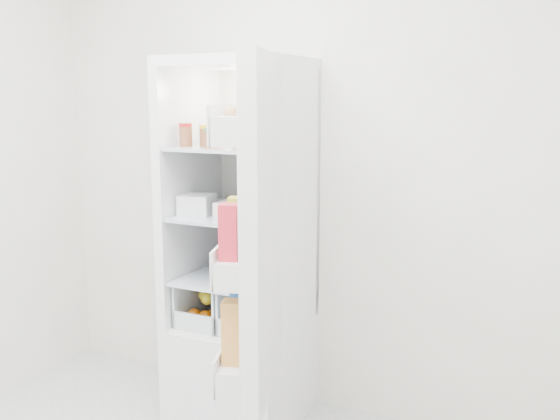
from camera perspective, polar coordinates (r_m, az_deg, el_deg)
The scene contains 21 objects.
room_walls at distance 1.90m, azimuth -16.84°, elevation 9.17°, with size 3.02×3.02×2.61m.
refrigerator at distance 3.18m, azimuth -3.22°, elevation -7.15°, with size 0.60×0.60×1.80m.
shelf_low at distance 3.11m, azimuth -3.80°, elevation -6.13°, with size 0.49×0.53×0.01m, color silver.
shelf_mid at distance 3.03m, azimuth -3.86°, elevation -0.50°, with size 0.49×0.53×0.01m, color silver.
shelf_top at distance 2.99m, azimuth -3.94°, elevation 5.72°, with size 0.49×0.53×0.01m, color silver.
crisper_left at distance 3.20m, azimuth -5.69°, elevation -8.08°, with size 0.23×0.46×0.22m, color silver, non-canonical shape.
crisper_right at distance 3.09m, azimuth -1.77°, elevation -8.74°, with size 0.23×0.46×0.22m, color silver, non-canonical shape.
condiment_jars at distance 2.93m, azimuth -5.15°, elevation 6.59°, with size 0.46×0.32×0.08m.
squeeze_bottle at distance 2.89m, azimuth -0.22°, elevation 7.57°, with size 0.05×0.05×0.18m, color white.
tub_white at distance 3.03m, azimuth -7.58°, elevation 0.50°, with size 0.15×0.15×0.10m, color silver.
tub_cream at distance 2.96m, azimuth -4.56°, elevation 0.05°, with size 0.12×0.12×0.07m, color white.
tin_red at distance 2.78m, azimuth -2.21°, elevation -0.68°, with size 0.09×0.09×0.06m, color red.
foil_tray at distance 3.17m, azimuth -5.73°, elevation 0.48°, with size 0.18×0.13×0.04m, color silver.
tub_green at distance 3.13m, azimuth 0.30°, elevation 0.76°, with size 0.11×0.15×0.08m, color #44955C.
red_cabbage at distance 3.15m, azimuth -2.42°, elevation -4.29°, with size 0.15×0.15×0.15m, color #5E205F.
bell_pepper at distance 3.04m, azimuth -4.75°, elevation -5.39°, with size 0.10×0.10×0.10m, color red.
mushroom_bowl at distance 3.26m, azimuth -4.58°, elevation -4.66°, with size 0.13×0.13×0.06m, color #9AD0E6.
salad_bag at distance 2.88m, azimuth -2.64°, elevation -6.02°, with size 0.12×0.12×0.12m, color #9FB789.
citrus_pile at distance 3.19m, azimuth -5.86°, elevation -8.70°, with size 0.20×0.31×0.16m.
veg_pile at distance 3.10m, azimuth -1.70°, elevation -9.58°, with size 0.16×0.30×0.10m.
fridge_door at distance 2.36m, azimuth -2.27°, elevation -2.54°, with size 0.34×0.59×1.30m.
Camera 1 is at (1.29, -1.40, 1.61)m, focal length 40.00 mm.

